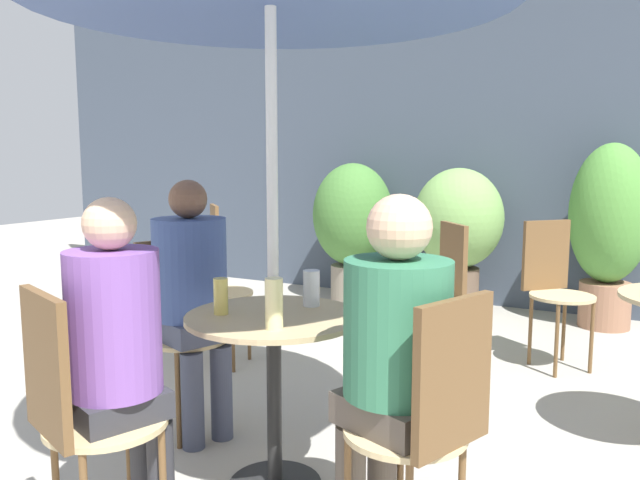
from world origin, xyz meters
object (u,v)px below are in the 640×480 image
bistro_chair_5 (209,278)px  beer_glass_0 (274,304)px  beer_glass_2 (221,296)px  bistro_chair_4 (440,283)px  bistro_chair_6 (553,279)px  potted_plant_1 (458,226)px  seated_person_2 (393,348)px  cafe_table_near (274,357)px  bistro_chair_0 (178,316)px  bistro_chair_2 (429,412)px  potted_plant_2 (609,225)px  bistro_chair_3 (205,248)px  potted_plant_0 (353,221)px  beer_glass_1 (311,288)px  seated_person_0 (192,286)px  seated_person_1 (119,343)px  bistro_chair_1 (76,403)px

bistro_chair_5 → beer_glass_0: (1.30, -1.31, 0.25)m
beer_glass_0 → beer_glass_2: size_ratio=1.30×
bistro_chair_4 → bistro_chair_6: same height
bistro_chair_6 → potted_plant_1: size_ratio=0.75×
bistro_chair_4 → beer_glass_0: bistro_chair_4 is taller
bistro_chair_5 → seated_person_2: 2.25m
bistro_chair_6 → cafe_table_near: bearing=-155.2°
bistro_chair_0 → bistro_chair_2: size_ratio=1.00×
potted_plant_2 → bistro_chair_5: bearing=-136.5°
bistro_chair_3 → bistro_chair_4: size_ratio=1.00×
beer_glass_2 → potted_plant_0: (-0.93, 3.32, -0.04)m
bistro_chair_5 → beer_glass_0: bistro_chair_5 is taller
potted_plant_0 → potted_plant_2: bearing=0.7°
cafe_table_near → bistro_chair_0: bistro_chair_0 is taller
beer_glass_2 → potted_plant_1: size_ratio=0.12×
bistro_chair_3 → beer_glass_1: bistro_chair_3 is taller
seated_person_0 → beer_glass_0: seated_person_0 is taller
bistro_chair_3 → seated_person_1: seated_person_1 is taller
seated_person_1 → potted_plant_2: potted_plant_2 is taller
beer_glass_0 → bistro_chair_2: bearing=-9.9°
bistro_chair_1 → beer_glass_0: bearing=-104.3°
bistro_chair_1 → seated_person_1: seated_person_1 is taller
bistro_chair_6 → bistro_chair_1: bearing=-155.4°
seated_person_1 → seated_person_0: bearing=-45.1°
potted_plant_1 → beer_glass_1: bearing=-86.7°
cafe_table_near → seated_person_0: seated_person_0 is taller
bistro_chair_6 → seated_person_2: bearing=-139.6°
seated_person_2 → bistro_chair_0: bearing=-90.0°
bistro_chair_1 → seated_person_2: 1.02m
potted_plant_0 → potted_plant_2: (2.17, 0.03, 0.07)m
bistro_chair_1 → bistro_chair_2: (1.01, 0.44, 0.00)m
potted_plant_1 → bistro_chair_0: bearing=-102.1°
bistro_chair_3 → beer_glass_2: (1.86, -2.29, 0.23)m
seated_person_0 → seated_person_1: bearing=-135.1°
seated_person_2 → potted_plant_0: (-1.71, 3.47, 0.01)m
bistro_chair_0 → bistro_chair_5: size_ratio=1.00×
seated_person_0 → beer_glass_2: bearing=-107.1°
cafe_table_near → bistro_chair_0: 0.78m
seated_person_1 → beer_glass_2: bearing=-73.4°
beer_glass_2 → potted_plant_2: bearing=69.6°
potted_plant_1 → potted_plant_2: bearing=4.7°
beer_glass_2 → bistro_chair_3: bearing=129.0°
bistro_chair_5 → bistro_chair_6: 2.21m
bistro_chair_2 → seated_person_1: 1.02m
bistro_chair_3 → potted_plant_0: bearing=93.4°
seated_person_1 → seated_person_2: (0.82, 0.36, 0.00)m
bistro_chair_2 → beer_glass_1: bearing=-104.7°
bistro_chair_1 → beer_glass_2: bearing=-77.1°
cafe_table_near → seated_person_2: seated_person_2 is taller
bistro_chair_6 → beer_glass_1: bearing=-155.4°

